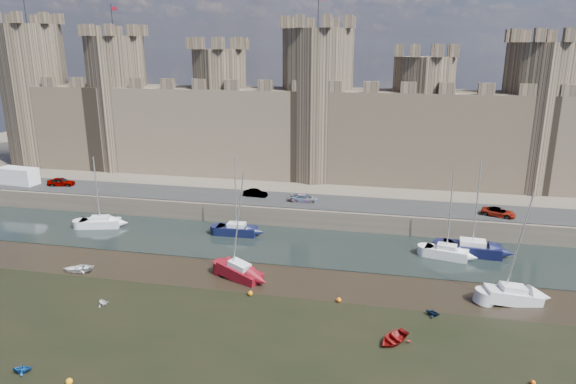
{
  "coord_description": "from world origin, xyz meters",
  "views": [
    {
      "loc": [
        14.48,
        -32.22,
        23.18
      ],
      "look_at": [
        2.92,
        22.0,
        7.22
      ],
      "focal_mm": 32.0,
      "sensor_mm": 36.0,
      "label": 1
    }
  ],
  "objects_px": {
    "car_3": "(499,212)",
    "sailboat_2": "(446,252)",
    "car_1": "(255,193)",
    "van": "(18,176)",
    "sailboat_1": "(237,229)",
    "sailboat_5": "(512,295)",
    "car_2": "(305,198)",
    "dinghy_1": "(22,369)",
    "sailboat_0": "(100,222)",
    "car_0": "(61,182)",
    "sailboat_4": "(239,271)",
    "sailboat_3": "(472,248)"
  },
  "relations": [
    {
      "from": "sailboat_1",
      "to": "sailboat_3",
      "type": "distance_m",
      "value": 28.22
    },
    {
      "from": "car_2",
      "to": "sailboat_1",
      "type": "bearing_deg",
      "value": 129.54
    },
    {
      "from": "car_0",
      "to": "dinghy_1",
      "type": "xyz_separation_m",
      "value": [
        23.53,
        -38.56,
        -2.81
      ]
    },
    {
      "from": "sailboat_3",
      "to": "sailboat_2",
      "type": "bearing_deg",
      "value": -147.46
    },
    {
      "from": "sailboat_5",
      "to": "dinghy_1",
      "type": "distance_m",
      "value": 41.76
    },
    {
      "from": "car_0",
      "to": "car_3",
      "type": "distance_m",
      "value": 62.4
    },
    {
      "from": "sailboat_0",
      "to": "sailboat_2",
      "type": "distance_m",
      "value": 43.68
    },
    {
      "from": "car_2",
      "to": "dinghy_1",
      "type": "distance_m",
      "value": 40.72
    },
    {
      "from": "sailboat_3",
      "to": "sailboat_4",
      "type": "distance_m",
      "value": 26.72
    },
    {
      "from": "van",
      "to": "sailboat_3",
      "type": "relative_size",
      "value": 0.54
    },
    {
      "from": "sailboat_0",
      "to": "car_1",
      "type": "bearing_deg",
      "value": 12.11
    },
    {
      "from": "van",
      "to": "sailboat_3",
      "type": "bearing_deg",
      "value": -1.65
    },
    {
      "from": "sailboat_1",
      "to": "sailboat_2",
      "type": "bearing_deg",
      "value": -6.13
    },
    {
      "from": "car_1",
      "to": "car_2",
      "type": "bearing_deg",
      "value": -93.51
    },
    {
      "from": "dinghy_1",
      "to": "sailboat_3",
      "type": "bearing_deg",
      "value": -75.82
    },
    {
      "from": "car_3",
      "to": "van",
      "type": "relative_size",
      "value": 0.68
    },
    {
      "from": "dinghy_1",
      "to": "van",
      "type": "bearing_deg",
      "value": 12.37
    },
    {
      "from": "sailboat_1",
      "to": "sailboat_2",
      "type": "xyz_separation_m",
      "value": [
        25.26,
        -2.05,
        0.01
      ]
    },
    {
      "from": "sailboat_0",
      "to": "sailboat_4",
      "type": "bearing_deg",
      "value": -41.7
    },
    {
      "from": "car_3",
      "to": "sailboat_5",
      "type": "relative_size",
      "value": 0.37
    },
    {
      "from": "sailboat_0",
      "to": "car_0",
      "type": "bearing_deg",
      "value": 126.42
    },
    {
      "from": "car_2",
      "to": "van",
      "type": "bearing_deg",
      "value": 82.77
    },
    {
      "from": "car_2",
      "to": "dinghy_1",
      "type": "xyz_separation_m",
      "value": [
        -14.07,
        -38.11,
        -2.69
      ]
    },
    {
      "from": "sailboat_1",
      "to": "sailboat_5",
      "type": "distance_m",
      "value": 32.51
    },
    {
      "from": "car_0",
      "to": "dinghy_1",
      "type": "relative_size",
      "value": 2.85
    },
    {
      "from": "van",
      "to": "sailboat_0",
      "type": "bearing_deg",
      "value": -19.34
    },
    {
      "from": "car_3",
      "to": "sailboat_2",
      "type": "bearing_deg",
      "value": 161.23
    },
    {
      "from": "sailboat_2",
      "to": "dinghy_1",
      "type": "relative_size",
      "value": 7.24
    },
    {
      "from": "car_0",
      "to": "van",
      "type": "distance_m",
      "value": 6.95
    },
    {
      "from": "sailboat_0",
      "to": "sailboat_3",
      "type": "distance_m",
      "value": 46.62
    },
    {
      "from": "car_0",
      "to": "sailboat_4",
      "type": "bearing_deg",
      "value": -130.33
    },
    {
      "from": "car_0",
      "to": "dinghy_1",
      "type": "height_order",
      "value": "car_0"
    },
    {
      "from": "sailboat_0",
      "to": "dinghy_1",
      "type": "relative_size",
      "value": 6.82
    },
    {
      "from": "car_2",
      "to": "sailboat_3",
      "type": "relative_size",
      "value": 0.35
    },
    {
      "from": "car_1",
      "to": "sailboat_4",
      "type": "height_order",
      "value": "sailboat_4"
    },
    {
      "from": "car_1",
      "to": "sailboat_0",
      "type": "xyz_separation_m",
      "value": [
        -18.46,
        -9.8,
        -2.3
      ]
    },
    {
      "from": "car_0",
      "to": "sailboat_5",
      "type": "distance_m",
      "value": 63.91
    },
    {
      "from": "car_0",
      "to": "van",
      "type": "xyz_separation_m",
      "value": [
        -6.9,
        -0.53,
        0.64
      ]
    },
    {
      "from": "sailboat_1",
      "to": "van",
      "type": "bearing_deg",
      "value": 166.86
    },
    {
      "from": "van",
      "to": "car_3",
      "type": "bearing_deg",
      "value": 4.75
    },
    {
      "from": "sailboat_0",
      "to": "sailboat_4",
      "type": "relative_size",
      "value": 0.83
    },
    {
      "from": "car_0",
      "to": "car_2",
      "type": "height_order",
      "value": "car_0"
    },
    {
      "from": "sailboat_2",
      "to": "sailboat_4",
      "type": "relative_size",
      "value": 0.88
    },
    {
      "from": "car_1",
      "to": "van",
      "type": "height_order",
      "value": "van"
    },
    {
      "from": "van",
      "to": "dinghy_1",
      "type": "distance_m",
      "value": 48.82
    },
    {
      "from": "dinghy_1",
      "to": "car_1",
      "type": "bearing_deg",
      "value": -36.24
    },
    {
      "from": "van",
      "to": "sailboat_5",
      "type": "relative_size",
      "value": 0.55
    },
    {
      "from": "van",
      "to": "dinghy_1",
      "type": "xyz_separation_m",
      "value": [
        30.42,
        -38.03,
        -3.45
      ]
    },
    {
      "from": "van",
      "to": "sailboat_1",
      "type": "xyz_separation_m",
      "value": [
        37.23,
        -7.67,
        -3.02
      ]
    },
    {
      "from": "car_3",
      "to": "dinghy_1",
      "type": "relative_size",
      "value": 2.95
    }
  ]
}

